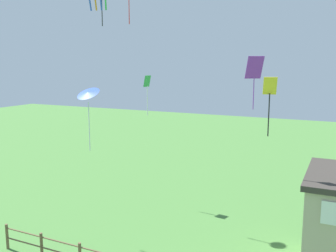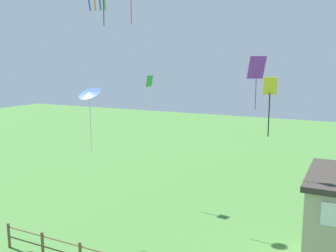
# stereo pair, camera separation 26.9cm
# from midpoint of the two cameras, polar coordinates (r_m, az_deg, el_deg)

# --- Properties ---
(kite_yellow_diamond) EXTENTS (0.59, 0.41, 2.43)m
(kite_yellow_diamond) POSITION_cam_midpoint_polar(r_m,az_deg,el_deg) (15.71, 14.74, 4.40)
(kite_yellow_diamond) COLOR yellow
(kite_green_diamond) EXTENTS (0.31, 0.57, 2.60)m
(kite_green_diamond) POSITION_cam_midpoint_polar(r_m,az_deg,el_deg) (24.34, -3.50, 5.72)
(kite_green_diamond) COLOR green
(kite_purple_streamer) EXTENTS (1.10, 0.99, 3.11)m
(kite_purple_streamer) POSITION_cam_midpoint_polar(r_m,az_deg,el_deg) (22.58, 12.69, 8.14)
(kite_purple_streamer) COLOR purple
(kite_blue_delta) EXTENTS (1.26, 1.17, 3.32)m
(kite_blue_delta) POSITION_cam_midpoint_polar(r_m,az_deg,el_deg) (19.42, -12.47, 4.70)
(kite_blue_delta) COLOR blue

